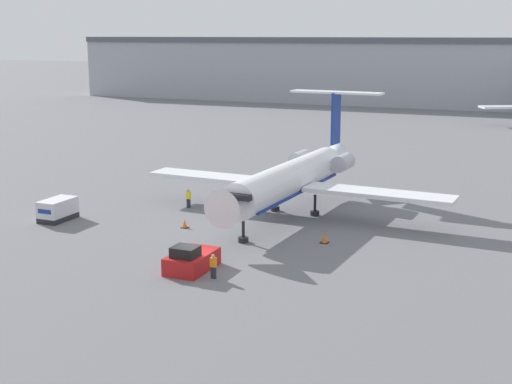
# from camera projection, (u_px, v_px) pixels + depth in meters

# --- Properties ---
(ground_plane) EXTENTS (600.00, 600.00, 0.00)m
(ground_plane) POSITION_uv_depth(u_px,v_px,m) (197.00, 271.00, 48.12)
(ground_plane) COLOR slate
(terminal_building) EXTENTS (180.00, 16.80, 14.80)m
(terminal_building) POSITION_uv_depth(u_px,v_px,m) (455.00, 72.00, 154.20)
(terminal_building) COLOR #9EA3AD
(terminal_building) RESTS_ON ground
(airplane_main) EXTENTS (28.30, 24.86, 10.06)m
(airplane_main) POSITION_uv_depth(u_px,v_px,m) (292.00, 177.00, 62.14)
(airplane_main) COLOR white
(airplane_main) RESTS_ON ground
(pushback_tug) EXTENTS (2.39, 4.16, 1.89)m
(pushback_tug) POSITION_uv_depth(u_px,v_px,m) (192.00, 260.00, 48.08)
(pushback_tug) COLOR #B21919
(pushback_tug) RESTS_ON ground
(luggage_cart) EXTENTS (1.87, 3.45, 1.85)m
(luggage_cart) POSITION_uv_depth(u_px,v_px,m) (58.00, 210.00, 60.90)
(luggage_cart) COLOR #232326
(luggage_cart) RESTS_ON ground
(worker_near_tug) EXTENTS (0.40, 0.24, 1.65)m
(worker_near_tug) POSITION_uv_depth(u_px,v_px,m) (213.00, 266.00, 46.40)
(worker_near_tug) COLOR #232838
(worker_near_tug) RESTS_ON ground
(worker_by_wing) EXTENTS (0.40, 0.25, 1.76)m
(worker_by_wing) POSITION_uv_depth(u_px,v_px,m) (188.00, 198.00, 65.23)
(worker_by_wing) COLOR #232838
(worker_by_wing) RESTS_ON ground
(traffic_cone_left) EXTENTS (0.58, 0.58, 0.72)m
(traffic_cone_left) POSITION_uv_depth(u_px,v_px,m) (185.00, 224.00, 58.63)
(traffic_cone_left) COLOR black
(traffic_cone_left) RESTS_ON ground
(traffic_cone_right) EXTENTS (0.63, 0.63, 0.83)m
(traffic_cone_right) POSITION_uv_depth(u_px,v_px,m) (325.00, 238.00, 54.38)
(traffic_cone_right) COLOR black
(traffic_cone_right) RESTS_ON ground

